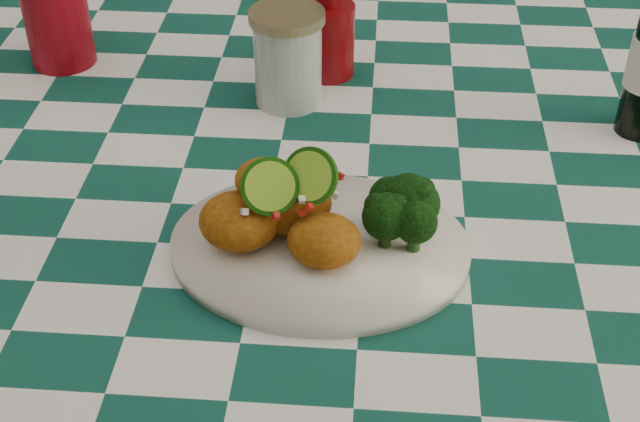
# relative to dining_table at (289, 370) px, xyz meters

# --- Properties ---
(dining_table) EXTENTS (1.66, 1.06, 0.79)m
(dining_table) POSITION_rel_dining_table_xyz_m (0.00, 0.00, 0.00)
(dining_table) COLOR #0E4439
(dining_table) RESTS_ON ground
(plate) EXTENTS (0.29, 0.23, 0.02)m
(plate) POSITION_rel_dining_table_xyz_m (0.06, -0.20, 0.40)
(plate) COLOR silver
(plate) RESTS_ON dining_table
(fried_chicken_pile) EXTENTS (0.14, 0.11, 0.09)m
(fried_chicken_pile) POSITION_rel_dining_table_xyz_m (0.04, -0.20, 0.46)
(fried_chicken_pile) COLOR #A3600F
(fried_chicken_pile) RESTS_ON plate
(broccoli_side) EXTENTS (0.08, 0.08, 0.06)m
(broccoli_side) POSITION_rel_dining_table_xyz_m (0.14, -0.19, 0.44)
(broccoli_side) COLOR black
(broccoli_side) RESTS_ON plate
(red_tumbler) EXTENTS (0.09, 0.09, 0.15)m
(red_tumbler) POSITION_rel_dining_table_xyz_m (-0.31, 0.17, 0.47)
(red_tumbler) COLOR maroon
(red_tumbler) RESTS_ON dining_table
(ketchup_bottle) EXTENTS (0.09, 0.09, 0.14)m
(ketchup_bottle) POSITION_rel_dining_table_xyz_m (0.04, 0.16, 0.46)
(ketchup_bottle) COLOR #650508
(ketchup_bottle) RESTS_ON dining_table
(mason_jar) EXTENTS (0.11, 0.11, 0.12)m
(mason_jar) POSITION_rel_dining_table_xyz_m (-0.00, 0.09, 0.45)
(mason_jar) COLOR #B2BCBA
(mason_jar) RESTS_ON dining_table
(wooden_chair_left) EXTENTS (0.54, 0.55, 0.95)m
(wooden_chair_left) POSITION_rel_dining_table_xyz_m (-0.29, 0.75, 0.08)
(wooden_chair_left) COLOR #472814
(wooden_chair_left) RESTS_ON ground
(wooden_chair_right) EXTENTS (0.53, 0.54, 0.93)m
(wooden_chair_right) POSITION_rel_dining_table_xyz_m (0.47, 0.70, 0.07)
(wooden_chair_right) COLOR #472814
(wooden_chair_right) RESTS_ON ground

